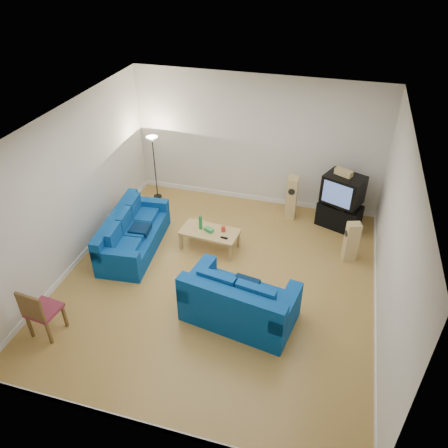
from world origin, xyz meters
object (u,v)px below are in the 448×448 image
(sofa_loveseat, at_px, (238,304))
(coffee_table, at_px, (210,233))
(sofa_three_seat, at_px, (132,236))
(tv_stand, at_px, (339,215))
(television, at_px, (343,189))

(sofa_loveseat, xyz_separation_m, coffee_table, (-1.11, 1.88, 0.03))
(sofa_three_seat, bearing_deg, tv_stand, 110.72)
(sofa_loveseat, bearing_deg, television, 76.16)
(sofa_three_seat, xyz_separation_m, tv_stand, (4.25, 2.10, -0.03))
(coffee_table, relative_size, tv_stand, 1.35)
(sofa_loveseat, bearing_deg, tv_stand, 76.29)
(sofa_loveseat, relative_size, coffee_table, 1.62)
(sofa_three_seat, height_order, coffee_table, sofa_three_seat)
(sofa_three_seat, relative_size, tv_stand, 2.40)
(sofa_loveseat, relative_size, tv_stand, 2.20)
(sofa_three_seat, distance_m, television, 4.77)
(television, bearing_deg, sofa_three_seat, -131.08)
(coffee_table, height_order, television, television)
(coffee_table, bearing_deg, sofa_loveseat, -59.39)
(sofa_three_seat, xyz_separation_m, television, (4.24, 2.06, 0.69))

